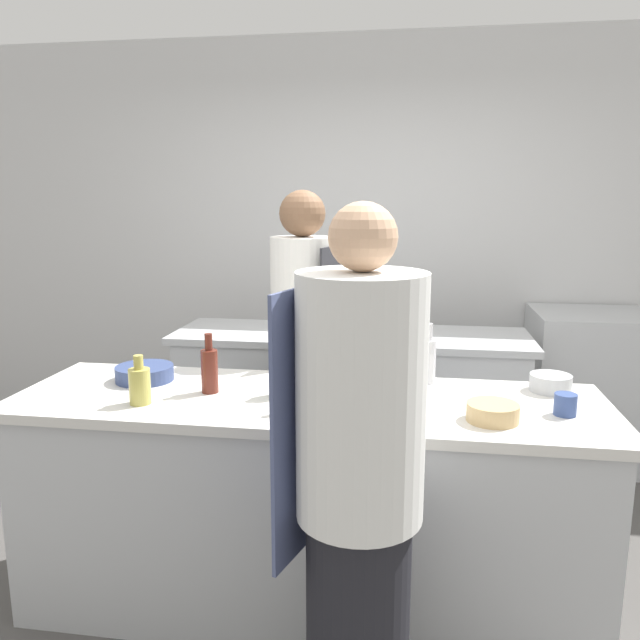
# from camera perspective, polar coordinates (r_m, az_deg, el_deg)

# --- Properties ---
(ground_plane) EXTENTS (16.00, 16.00, 0.00)m
(ground_plane) POSITION_cam_1_polar(r_m,az_deg,el_deg) (2.94, -1.13, -24.22)
(ground_plane) COLOR #4C4947
(wall_back) EXTENTS (8.00, 0.06, 2.80)m
(wall_back) POSITION_cam_1_polar(r_m,az_deg,el_deg) (4.52, 3.46, 7.32)
(wall_back) COLOR silver
(wall_back) RESTS_ON ground_plane
(prep_counter) EXTENTS (2.38, 0.73, 0.91)m
(prep_counter) POSITION_cam_1_polar(r_m,az_deg,el_deg) (2.70, -1.17, -16.29)
(prep_counter) COLOR #B7BABC
(prep_counter) RESTS_ON ground_plane
(pass_counter) EXTENTS (2.10, 0.63, 0.91)m
(pass_counter) POSITION_cam_1_polar(r_m,az_deg,el_deg) (3.82, 2.73, -7.85)
(pass_counter) COLOR #B7BABC
(pass_counter) RESTS_ON ground_plane
(oven_range) EXTENTS (0.73, 0.67, 0.98)m
(oven_range) POSITION_cam_1_polar(r_m,az_deg,el_deg) (4.43, 23.32, -5.66)
(oven_range) COLOR #B7BABC
(oven_range) RESTS_ON ground_plane
(chef_at_prep_near) EXTENTS (0.43, 0.41, 1.70)m
(chef_at_prep_near) POSITION_cam_1_polar(r_m,az_deg,el_deg) (1.91, 3.52, -15.59)
(chef_at_prep_near) COLOR black
(chef_at_prep_near) RESTS_ON ground_plane
(chef_at_stove) EXTENTS (0.37, 0.36, 1.74)m
(chef_at_stove) POSITION_cam_1_polar(r_m,az_deg,el_deg) (3.21, -1.49, -3.59)
(chef_at_stove) COLOR black
(chef_at_stove) RESTS_ON ground_plane
(bottle_olive_oil) EXTENTS (0.07, 0.07, 0.19)m
(bottle_olive_oil) POSITION_cam_1_polar(r_m,az_deg,el_deg) (2.72, 7.38, -4.21)
(bottle_olive_oil) COLOR #2D5175
(bottle_olive_oil) RESTS_ON prep_counter
(bottle_vinegar) EXTENTS (0.07, 0.07, 0.25)m
(bottle_vinegar) POSITION_cam_1_polar(r_m,az_deg,el_deg) (2.60, -10.07, -4.45)
(bottle_vinegar) COLOR #5B2319
(bottle_vinegar) RESTS_ON prep_counter
(bottle_wine) EXTENTS (0.06, 0.06, 0.26)m
(bottle_wine) POSITION_cam_1_polar(r_m,az_deg,el_deg) (2.73, 9.87, -3.58)
(bottle_wine) COLOR silver
(bottle_wine) RESTS_ON prep_counter
(bottle_cooking_oil) EXTENTS (0.08, 0.08, 0.19)m
(bottle_cooking_oil) POSITION_cam_1_polar(r_m,az_deg,el_deg) (2.53, -16.16, -5.70)
(bottle_cooking_oil) COLOR #B2A84C
(bottle_cooking_oil) RESTS_ON prep_counter
(bottle_sauce) EXTENTS (0.08, 0.08, 0.20)m
(bottle_sauce) POSITION_cam_1_polar(r_m,az_deg,el_deg) (2.53, -3.36, -5.19)
(bottle_sauce) COLOR #19471E
(bottle_sauce) RESTS_ON prep_counter
(bottle_water) EXTENTS (0.07, 0.07, 0.30)m
(bottle_water) POSITION_cam_1_polar(r_m,az_deg,el_deg) (2.38, -0.15, -5.20)
(bottle_water) COLOR black
(bottle_water) RESTS_ON prep_counter
(bowl_mixing_large) EXTENTS (0.17, 0.17, 0.07)m
(bowl_mixing_large) POSITION_cam_1_polar(r_m,az_deg,el_deg) (2.77, 20.33, -5.41)
(bowl_mixing_large) COLOR #B7BABC
(bowl_mixing_large) RESTS_ON prep_counter
(bowl_prep_small) EXTENTS (0.25, 0.25, 0.07)m
(bowl_prep_small) POSITION_cam_1_polar(r_m,az_deg,el_deg) (2.85, -15.75, -4.70)
(bowl_prep_small) COLOR navy
(bowl_prep_small) RESTS_ON prep_counter
(bowl_ceramic_blue) EXTENTS (0.19, 0.19, 0.07)m
(bowl_ceramic_blue) POSITION_cam_1_polar(r_m,az_deg,el_deg) (2.35, 15.51, -8.13)
(bowl_ceramic_blue) COLOR tan
(bowl_ceramic_blue) RESTS_ON prep_counter
(cup) EXTENTS (0.08, 0.08, 0.08)m
(cup) POSITION_cam_1_polar(r_m,az_deg,el_deg) (2.49, 21.52, -7.20)
(cup) COLOR #33477F
(cup) RESTS_ON prep_counter
(stockpot) EXTENTS (0.28, 0.28, 0.17)m
(stockpot) POSITION_cam_1_polar(r_m,az_deg,el_deg) (3.56, 4.19, -0.25)
(stockpot) COLOR #B7BABC
(stockpot) RESTS_ON pass_counter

